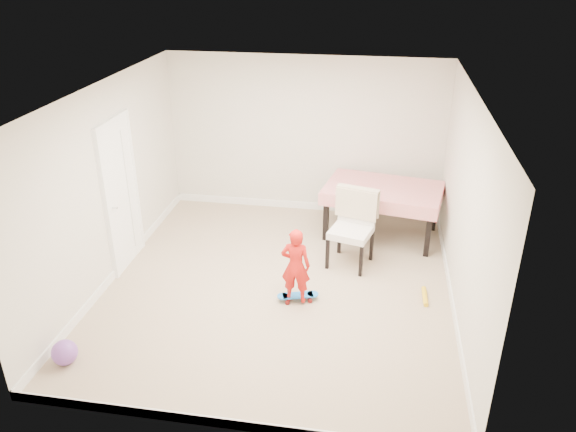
% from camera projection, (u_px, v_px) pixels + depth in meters
% --- Properties ---
extents(ground, '(5.00, 5.00, 0.00)m').
position_uv_depth(ground, '(278.00, 286.00, 7.49)').
color(ground, tan).
rests_on(ground, ground).
extents(ceiling, '(4.50, 5.00, 0.04)m').
position_uv_depth(ceiling, '(276.00, 94.00, 6.37)').
color(ceiling, white).
rests_on(ceiling, wall_back).
extents(wall_back, '(4.50, 0.04, 2.60)m').
position_uv_depth(wall_back, '(305.00, 136.00, 9.13)').
color(wall_back, beige).
rests_on(wall_back, ground).
extents(wall_front, '(4.50, 0.04, 2.60)m').
position_uv_depth(wall_front, '(224.00, 314.00, 4.72)').
color(wall_front, beige).
rests_on(wall_front, ground).
extents(wall_left, '(0.04, 5.00, 2.60)m').
position_uv_depth(wall_left, '(108.00, 185.00, 7.25)').
color(wall_left, beige).
rests_on(wall_left, ground).
extents(wall_right, '(0.04, 5.00, 2.60)m').
position_uv_depth(wall_right, '(464.00, 209.00, 6.59)').
color(wall_right, beige).
rests_on(wall_right, ground).
extents(door, '(0.11, 0.94, 2.11)m').
position_uv_depth(door, '(121.00, 196.00, 7.64)').
color(door, white).
rests_on(door, ground).
extents(baseboard_back, '(4.50, 0.02, 0.12)m').
position_uv_depth(baseboard_back, '(304.00, 205.00, 9.67)').
color(baseboard_back, white).
rests_on(baseboard_back, ground).
extents(baseboard_front, '(4.50, 0.02, 0.12)m').
position_uv_depth(baseboard_front, '(231.00, 424.00, 5.25)').
color(baseboard_front, white).
rests_on(baseboard_front, ground).
extents(baseboard_left, '(0.02, 5.00, 0.12)m').
position_uv_depth(baseboard_left, '(120.00, 268.00, 7.79)').
color(baseboard_left, white).
rests_on(baseboard_left, ground).
extents(baseboard_right, '(0.02, 5.00, 0.12)m').
position_uv_depth(baseboard_right, '(451.00, 298.00, 7.13)').
color(baseboard_right, white).
rests_on(baseboard_right, ground).
extents(dining_table, '(1.88, 1.37, 0.81)m').
position_uv_depth(dining_table, '(382.00, 211.00, 8.65)').
color(dining_table, red).
rests_on(dining_table, ground).
extents(dining_chair, '(0.75, 0.81, 1.09)m').
position_uv_depth(dining_chair, '(351.00, 230.00, 7.77)').
color(dining_chair, white).
rests_on(dining_chair, ground).
extents(skateboard, '(0.57, 0.34, 0.08)m').
position_uv_depth(skateboard, '(298.00, 297.00, 7.17)').
color(skateboard, blue).
rests_on(skateboard, ground).
extents(child, '(0.37, 0.25, 1.01)m').
position_uv_depth(child, '(296.00, 268.00, 6.93)').
color(child, red).
rests_on(child, ground).
extents(balloon, '(0.28, 0.28, 0.28)m').
position_uv_depth(balloon, '(65.00, 352.00, 6.04)').
color(balloon, purple).
rests_on(balloon, ground).
extents(foam_toy, '(0.07, 0.40, 0.06)m').
position_uv_depth(foam_toy, '(425.00, 296.00, 7.21)').
color(foam_toy, yellow).
rests_on(foam_toy, ground).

